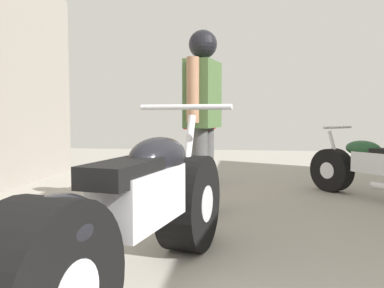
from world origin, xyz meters
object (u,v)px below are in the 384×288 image
(motorcycle_maroon_cruiser, at_px, (137,219))
(mechanic_with_helmet, at_px, (200,115))
(mechanic_in_blue, at_px, (203,104))
(motorcycle_black_naked, at_px, (380,170))

(motorcycle_maroon_cruiser, distance_m, mechanic_with_helmet, 3.74)
(motorcycle_maroon_cruiser, xyz_separation_m, mechanic_in_blue, (0.17, 1.93, 0.65))
(motorcycle_black_naked, relative_size, mechanic_in_blue, 0.82)
(motorcycle_black_naked, bearing_deg, motorcycle_maroon_cruiser, -127.86)
(motorcycle_maroon_cruiser, height_order, motorcycle_black_naked, motorcycle_maroon_cruiser)
(motorcycle_black_naked, height_order, mechanic_with_helmet, mechanic_with_helmet)
(mechanic_in_blue, bearing_deg, mechanic_with_helmet, 96.82)
(motorcycle_maroon_cruiser, distance_m, mechanic_in_blue, 2.05)
(motorcycle_maroon_cruiser, bearing_deg, motorcycle_black_naked, 52.14)
(motorcycle_maroon_cruiser, xyz_separation_m, motorcycle_black_naked, (2.13, 2.75, -0.08))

